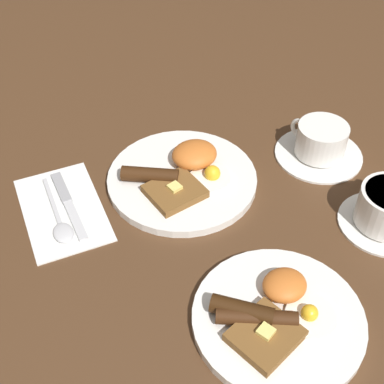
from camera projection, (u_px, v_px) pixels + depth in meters
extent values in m
plane|color=#4C301C|center=(182.00, 182.00, 0.96)|extent=(3.00, 3.00, 0.00)
cylinder|color=white|center=(182.00, 179.00, 0.95)|extent=(0.27, 0.27, 0.01)
cylinder|color=white|center=(210.00, 178.00, 0.94)|extent=(0.07, 0.07, 0.01)
sphere|color=yellow|center=(212.00, 173.00, 0.93)|extent=(0.03, 0.03, 0.03)
ellipsoid|color=orange|center=(194.00, 154.00, 0.96)|extent=(0.08, 0.07, 0.04)
cylinder|color=#381F0D|center=(150.00, 175.00, 0.93)|extent=(0.10, 0.08, 0.03)
cube|color=brown|center=(175.00, 191.00, 0.91)|extent=(0.10, 0.09, 0.01)
cube|color=#F4E072|center=(175.00, 187.00, 0.90)|extent=(0.02, 0.02, 0.01)
cylinder|color=white|center=(278.00, 319.00, 0.74)|extent=(0.24, 0.24, 0.01)
cylinder|color=white|center=(311.00, 316.00, 0.74)|extent=(0.07, 0.07, 0.01)
sphere|color=yellow|center=(310.00, 313.00, 0.73)|extent=(0.02, 0.02, 0.02)
ellipsoid|color=orange|center=(285.00, 285.00, 0.76)|extent=(0.07, 0.06, 0.03)
cylinder|color=#341C0A|center=(242.00, 310.00, 0.73)|extent=(0.08, 0.08, 0.03)
cylinder|color=#3C200F|center=(257.00, 318.00, 0.72)|extent=(0.11, 0.08, 0.02)
cube|color=brown|center=(265.00, 335.00, 0.71)|extent=(0.10, 0.10, 0.01)
cube|color=#F4E072|center=(266.00, 331.00, 0.70)|extent=(0.03, 0.03, 0.01)
cylinder|color=white|center=(318.00, 154.00, 1.01)|extent=(0.16, 0.16, 0.01)
cylinder|color=white|center=(321.00, 140.00, 0.98)|extent=(0.09, 0.09, 0.06)
cylinder|color=#56331E|center=(324.00, 128.00, 0.97)|extent=(0.08, 0.08, 0.00)
torus|color=white|center=(300.00, 128.00, 1.00)|extent=(0.02, 0.04, 0.04)
cylinder|color=white|center=(383.00, 222.00, 0.88)|extent=(0.15, 0.15, 0.01)
cube|color=white|center=(63.00, 209.00, 0.91)|extent=(0.14, 0.22, 0.01)
cube|color=silver|center=(75.00, 220.00, 0.88)|extent=(0.02, 0.10, 0.00)
cube|color=#9E9EA3|center=(61.00, 188.00, 0.94)|extent=(0.02, 0.08, 0.01)
ellipsoid|color=silver|center=(63.00, 233.00, 0.86)|extent=(0.04, 0.05, 0.01)
cube|color=silver|center=(52.00, 201.00, 0.91)|extent=(0.02, 0.12, 0.00)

